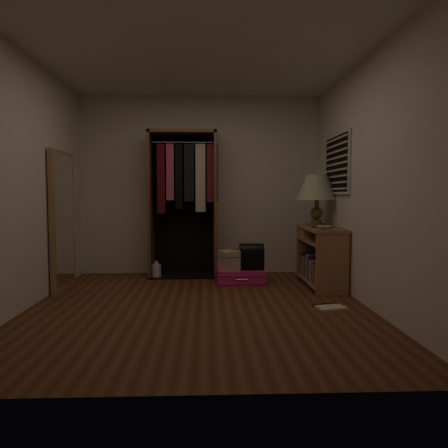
% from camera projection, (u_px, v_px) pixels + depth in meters
% --- Properties ---
extents(ground, '(4.00, 4.00, 0.00)m').
position_uv_depth(ground, '(199.00, 307.00, 4.53)').
color(ground, '#552E18').
rests_on(ground, ground).
extents(room_walls, '(3.52, 4.02, 2.60)m').
position_uv_depth(room_walls, '(206.00, 162.00, 4.47)').
color(room_walls, beige).
rests_on(room_walls, ground).
extents(console_bookshelf, '(0.42, 1.12, 0.75)m').
position_uv_depth(console_bookshelf, '(320.00, 255.00, 5.61)').
color(console_bookshelf, '#9E6F4C').
rests_on(console_bookshelf, ground).
extents(open_wardrobe, '(0.97, 0.50, 2.05)m').
position_uv_depth(open_wardrobe, '(184.00, 191.00, 6.20)').
color(open_wardrobe, brown).
rests_on(open_wardrobe, ground).
extents(floor_mirror, '(0.06, 0.80, 1.70)m').
position_uv_depth(floor_mirror, '(62.00, 220.00, 5.40)').
color(floor_mirror, '#A27B4E').
rests_on(floor_mirror, ground).
extents(pink_suitcase, '(0.64, 0.47, 0.19)m').
position_uv_depth(pink_suitcase, '(240.00, 276.00, 5.72)').
color(pink_suitcase, '#D71A89').
rests_on(pink_suitcase, ground).
extents(train_case, '(0.44, 0.38, 0.27)m').
position_uv_depth(train_case, '(234.00, 260.00, 5.69)').
color(train_case, '#B7AB8C').
rests_on(train_case, pink_suitcase).
extents(black_bag, '(0.31, 0.20, 0.34)m').
position_uv_depth(black_bag, '(251.00, 256.00, 5.69)').
color(black_bag, black).
rests_on(black_bag, pink_suitcase).
extents(table_lamp, '(0.59, 0.59, 0.67)m').
position_uv_depth(table_lamp, '(317.00, 189.00, 5.75)').
color(table_lamp, '#4D5A2B').
rests_on(table_lamp, console_bookshelf).
extents(brass_tray, '(0.30, 0.30, 0.02)m').
position_uv_depth(brass_tray, '(322.00, 227.00, 5.48)').
color(brass_tray, olive).
rests_on(brass_tray, console_bookshelf).
extents(ceramic_bowl, '(0.18, 0.18, 0.04)m').
position_uv_depth(ceramic_bowl, '(324.00, 227.00, 5.23)').
color(ceramic_bowl, '#A6C7A9').
rests_on(ceramic_bowl, console_bookshelf).
extents(white_jug, '(0.17, 0.17, 0.24)m').
position_uv_depth(white_jug, '(156.00, 271.00, 6.09)').
color(white_jug, silver).
rests_on(white_jug, ground).
extents(floor_book, '(0.33, 0.28, 0.03)m').
position_uv_depth(floor_book, '(330.00, 307.00, 4.49)').
color(floor_book, beige).
rests_on(floor_book, ground).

